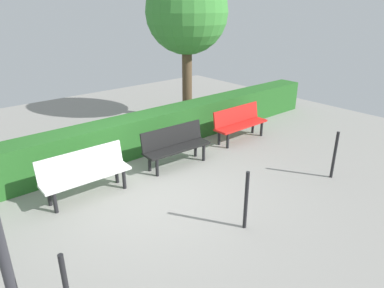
# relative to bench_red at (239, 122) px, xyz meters

# --- Properties ---
(ground_plane) EXTENTS (16.00, 16.00, 0.00)m
(ground_plane) POSITION_rel_bench_red_xyz_m (3.19, 0.81, -0.48)
(ground_plane) COLOR gray
(bench_red) EXTENTS (1.61, 0.47, 0.86)m
(bench_red) POSITION_rel_bench_red_xyz_m (0.00, 0.00, 0.00)
(bench_red) COLOR red
(bench_red) RESTS_ON ground_plane
(bench_black) EXTENTS (1.57, 0.52, 0.86)m
(bench_black) POSITION_rel_bench_red_xyz_m (2.20, 0.13, -0.00)
(bench_black) COLOR black
(bench_black) RESTS_ON ground_plane
(bench_white) EXTENTS (1.63, 0.48, 0.86)m
(bench_white) POSITION_rel_bench_red_xyz_m (4.28, 0.10, 0.00)
(bench_white) COLOR white
(bench_white) RESTS_ON ground_plane
(hedge_row) EXTENTS (11.55, 0.66, 0.90)m
(hedge_row) POSITION_rel_bench_red_xyz_m (2.23, -0.99, -0.03)
(hedge_row) COLOR #266023
(hedge_row) RESTS_ON ground_plane
(tree_near) EXTENTS (2.31, 2.31, 4.25)m
(tree_near) POSITION_rel_bench_red_xyz_m (-0.12, -2.27, 2.58)
(tree_near) COLOR brown
(tree_near) RESTS_ON ground_plane
(railing_post_near) EXTENTS (0.06, 0.06, 1.00)m
(railing_post_near) POSITION_rel_bench_red_xyz_m (0.12, 2.70, 0.02)
(railing_post_near) COLOR black
(railing_post_near) RESTS_ON ground_plane
(railing_post_mid) EXTENTS (0.06, 0.06, 1.00)m
(railing_post_mid) POSITION_rel_bench_red_xyz_m (2.79, 2.70, 0.02)
(railing_post_mid) COLOR black
(railing_post_mid) RESTS_ON ground_plane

